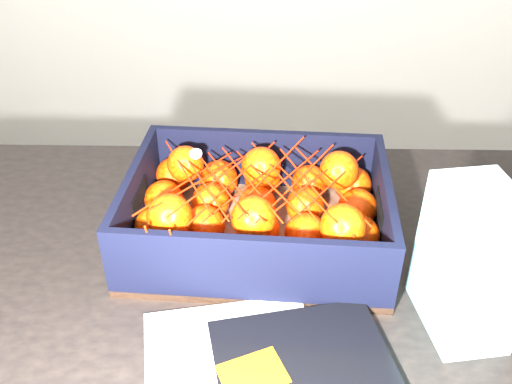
{
  "coord_description": "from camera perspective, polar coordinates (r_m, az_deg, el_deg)",
  "views": [
    {
      "loc": [
        -0.26,
        -0.43,
        1.32
      ],
      "look_at": [
        -0.31,
        0.22,
        0.86
      ],
      "focal_mm": 39.67,
      "sensor_mm": 36.0,
      "label": 1
    }
  ],
  "objects": [
    {
      "name": "clementine_heap",
      "position": [
        0.85,
        0.34,
        -2.04
      ],
      "size": [
        0.37,
        0.27,
        0.11
      ],
      "color": "#F03705",
      "rests_on": "produce_crate"
    },
    {
      "name": "retail_carton",
      "position": [
        0.75,
        20.8,
        -6.76
      ],
      "size": [
        0.11,
        0.15,
        0.2
      ],
      "primitive_type": "cube",
      "rotation": [
        0.0,
        0.0,
        0.23
      ],
      "color": "white",
      "rests_on": "table"
    },
    {
      "name": "table",
      "position": [
        0.88,
        1.52,
        -14.55
      ],
      "size": [
        1.25,
        0.87,
        0.75
      ],
      "color": "black",
      "rests_on": "ground"
    },
    {
      "name": "produce_crate",
      "position": [
        0.87,
        0.17,
        -2.91
      ],
      "size": [
        0.39,
        0.29,
        0.12
      ],
      "color": "brown",
      "rests_on": "table"
    },
    {
      "name": "mesh_net",
      "position": [
        0.82,
        -0.27,
        0.8
      ],
      "size": [
        0.32,
        0.26,
        0.09
      ],
      "color": "red",
      "rests_on": "clementine_heap"
    }
  ]
}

